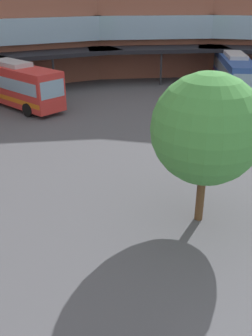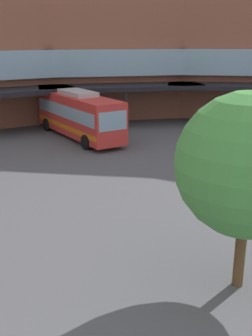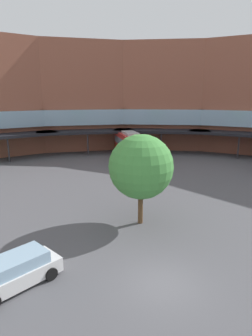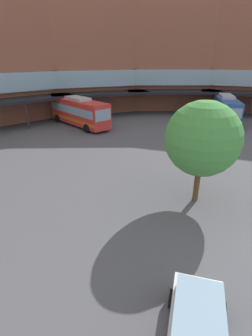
# 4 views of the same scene
# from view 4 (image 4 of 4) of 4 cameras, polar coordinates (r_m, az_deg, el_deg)

# --- Properties ---
(station_building) EXTENTS (85.16, 44.44, 17.56)m
(station_building) POSITION_cam_4_polar(r_m,az_deg,el_deg) (27.98, -17.36, 22.10)
(station_building) COLOR #93543F
(station_building) RESTS_ON ground
(bus_3) EXTENTS (11.39, 9.42, 3.68)m
(bus_3) POSITION_cam_4_polar(r_m,az_deg,el_deg) (41.20, 21.50, 12.68)
(bus_3) COLOR #2D519E
(bus_3) RESTS_ON ground
(bus_4) EXTENTS (2.90, 11.17, 3.85)m
(bus_4) POSITION_cam_4_polar(r_m,az_deg,el_deg) (35.71, -10.68, 12.52)
(bus_4) COLOR red
(bus_4) RESTS_ON ground
(parked_car) EXTENTS (4.68, 3.89, 1.53)m
(parked_car) POSITION_cam_4_polar(r_m,az_deg,el_deg) (9.80, 15.78, -32.31)
(parked_car) COLOR silver
(parked_car) RESTS_ON ground
(plaza_tree) EXTENTS (4.58, 4.58, 6.54)m
(plaza_tree) POSITION_cam_4_polar(r_m,az_deg,el_deg) (15.86, 16.96, 6.30)
(plaza_tree) COLOR brown
(plaza_tree) RESTS_ON ground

